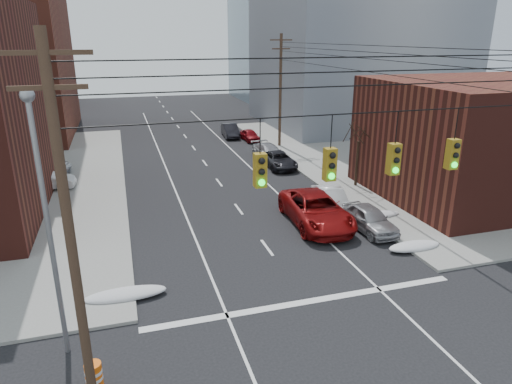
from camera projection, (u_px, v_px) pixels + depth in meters
sidewalk_ne at (478, 149)px, 45.37m from camera, size 40.00×40.00×0.15m
building_office at (358, 21)px, 55.38m from camera, size 22.00×20.00×25.00m
building_glass at (295, 34)px, 79.96m from camera, size 20.00×18.00×22.00m
building_storefront at (496, 139)px, 31.68m from camera, size 16.00×12.00×8.00m
utility_pole_left at (70, 234)px, 12.11m from camera, size 2.20×0.28×11.00m
utility_pole_far at (280, 89)px, 44.82m from camera, size 2.20×0.28×11.00m
traffic_signals at (363, 160)px, 13.98m from camera, size 17.00×0.42×2.02m
street_light at (45, 208)px, 14.64m from camera, size 0.44×0.44×9.32m
bare_tree at (357, 157)px, 33.56m from camera, size 2.09×2.20×4.93m
snow_nw at (126, 294)px, 19.66m from camera, size 3.50×1.08×0.42m
snow_ne at (414, 246)px, 24.14m from camera, size 3.00×1.08×0.42m
snow_east_far at (371, 216)px, 28.22m from camera, size 4.00×1.08×0.42m
red_pickup at (316, 210)px, 27.22m from camera, size 3.36×6.75×1.84m
parked_car_a at (369, 219)px, 26.42m from camera, size 1.95×4.40×1.47m
parked_car_b at (331, 199)px, 29.57m from camera, size 2.03×4.50×1.43m
parked_car_c at (279, 160)px, 39.17m from camera, size 2.30×4.83×1.33m
parked_car_d at (269, 152)px, 41.69m from camera, size 2.48×4.96×1.38m
parked_car_e at (250, 135)px, 49.19m from camera, size 1.61×3.65×1.22m
parked_car_f at (230, 130)px, 51.02m from camera, size 1.86×4.53×1.46m
lot_car_a at (45, 180)px, 33.11m from camera, size 4.21×1.84×1.34m
lot_car_b at (42, 166)px, 36.85m from camera, size 4.78×2.52×1.28m
construction_barrel at (94, 376)px, 14.53m from camera, size 0.63×0.63×0.96m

